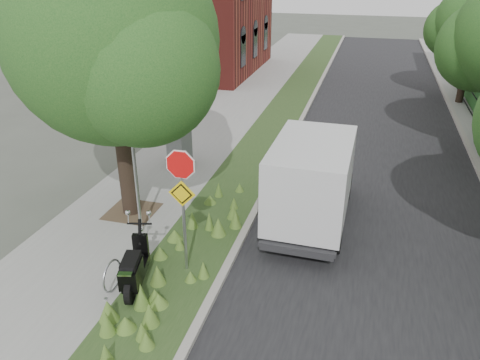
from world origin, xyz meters
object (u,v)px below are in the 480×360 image
Objects in this scene: box_truck at (313,176)px; utility_cabinet at (179,146)px; sign_assembly at (182,187)px; scooter_near at (134,272)px.

box_truck is 6.01m from utility_cabinet.
sign_assembly is 2.19m from scooter_near.
box_truck is at bearing 51.81° from sign_assembly.
scooter_near is at bearing -130.02° from sign_assembly.
sign_assembly is 1.66× the size of scooter_near.
utility_cabinet reaches higher than scooter_near.
utility_cabinet is at bearing 104.34° from scooter_near.
box_truck is (2.55, 3.24, -0.87)m from sign_assembly.
box_truck is (3.39, 4.25, 0.88)m from scooter_near.
scooter_near is 0.39× the size of box_truck.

